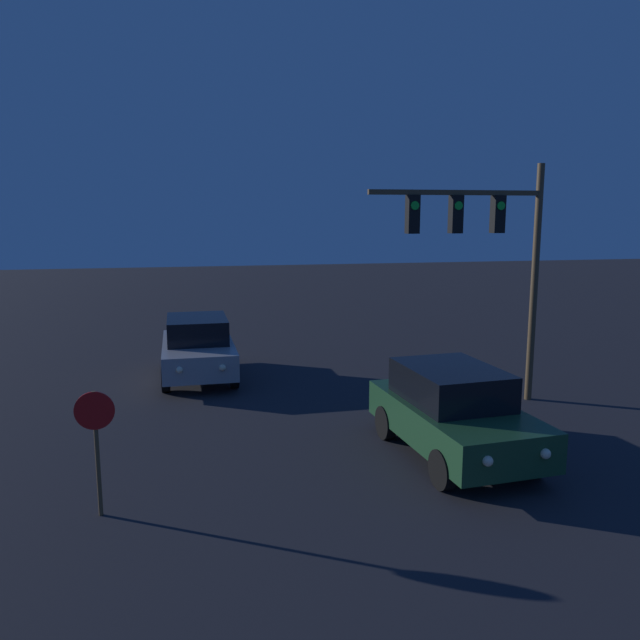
# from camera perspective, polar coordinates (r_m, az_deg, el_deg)

# --- Properties ---
(car_near) EXTENTS (2.30, 4.36, 1.76)m
(car_near) POSITION_cam_1_polar(r_m,az_deg,el_deg) (12.65, 12.11, -8.17)
(car_near) COLOR #1E4728
(car_near) RESTS_ON ground_plane
(car_far) EXTENTS (2.09, 4.28, 1.76)m
(car_far) POSITION_cam_1_polar(r_m,az_deg,el_deg) (18.47, -11.10, -2.46)
(car_far) COLOR #99999E
(car_far) RESTS_ON ground_plane
(traffic_signal_mast) EXTENTS (4.46, 0.30, 5.94)m
(traffic_signal_mast) POSITION_cam_1_polar(r_m,az_deg,el_deg) (15.84, 15.20, 6.96)
(traffic_signal_mast) COLOR brown
(traffic_signal_mast) RESTS_ON ground_plane
(stop_sign) EXTENTS (0.61, 0.07, 2.04)m
(stop_sign) POSITION_cam_1_polar(r_m,az_deg,el_deg) (10.43, -19.81, -9.58)
(stop_sign) COLOR brown
(stop_sign) RESTS_ON ground_plane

